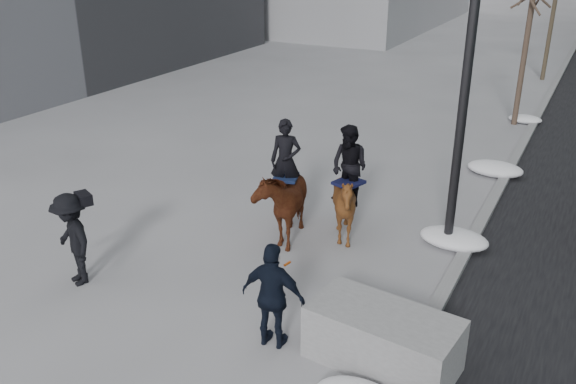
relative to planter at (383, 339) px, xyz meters
The scene contains 10 objects.
ground 2.80m from the planter, 162.69° to the left, with size 120.00×120.00×0.00m, color gray.
curb 10.84m from the planter, 88.11° to the left, with size 0.25×90.00×0.12m, color gray.
planter is the anchor object (origin of this frame).
tree_near 13.99m from the planter, 91.00° to the left, with size 1.20×1.20×5.06m, color #3D2D24, non-canonical shape.
tree_far 21.55m from the planter, 90.65° to the left, with size 1.20×1.20×4.92m, color #3C2E23, non-canonical shape.
mounted_left 4.45m from the planter, 137.63° to the left, with size 1.41×2.13×2.52m.
mounted_right 3.99m from the planter, 120.86° to the left, with size 1.67×1.78×2.46m.
feeder 1.74m from the planter, 167.92° to the right, with size 1.06×0.90×1.75m.
camera_crew 5.76m from the planter, behind, with size 1.30×1.07×1.75m.
snow_piles 5.96m from the planter, 89.44° to the left, with size 1.44×15.94×0.37m.
Camera 1 is at (4.85, -8.03, 5.95)m, focal length 38.00 mm.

